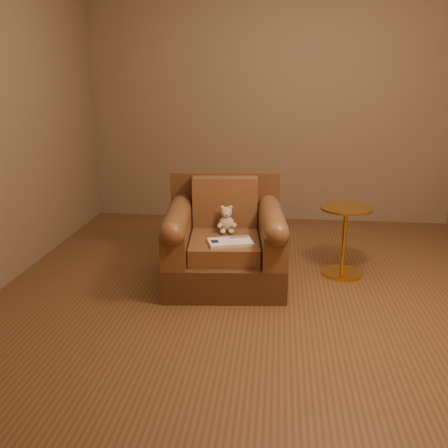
# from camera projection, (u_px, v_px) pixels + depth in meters

# --- Properties ---
(floor) EXTENTS (4.00, 4.00, 0.00)m
(floor) POSITION_uv_depth(u_px,v_px,m) (259.00, 289.00, 3.88)
(floor) COLOR brown
(floor) RESTS_ON ground
(room) EXTENTS (4.02, 4.02, 2.71)m
(room) POSITION_uv_depth(u_px,v_px,m) (264.00, 57.00, 3.39)
(room) COLOR #78624A
(room) RESTS_ON ground
(armchair) EXTENTS (0.99, 0.95, 0.82)m
(armchair) POSITION_uv_depth(u_px,v_px,m) (225.00, 243.00, 3.96)
(armchair) COLOR #4D3019
(armchair) RESTS_ON floor
(teddy_bear) EXTENTS (0.15, 0.18, 0.21)m
(teddy_bear) POSITION_uv_depth(u_px,v_px,m) (227.00, 222.00, 3.99)
(teddy_bear) COLOR tan
(teddy_bear) RESTS_ON armchair
(guidebook) EXTENTS (0.37, 0.28, 0.03)m
(guidebook) POSITION_uv_depth(u_px,v_px,m) (230.00, 242.00, 3.71)
(guidebook) COLOR beige
(guidebook) RESTS_ON armchair
(side_table) EXTENTS (0.42, 0.42, 0.58)m
(side_table) POSITION_uv_depth(u_px,v_px,m) (344.00, 239.00, 4.07)
(side_table) COLOR gold
(side_table) RESTS_ON floor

